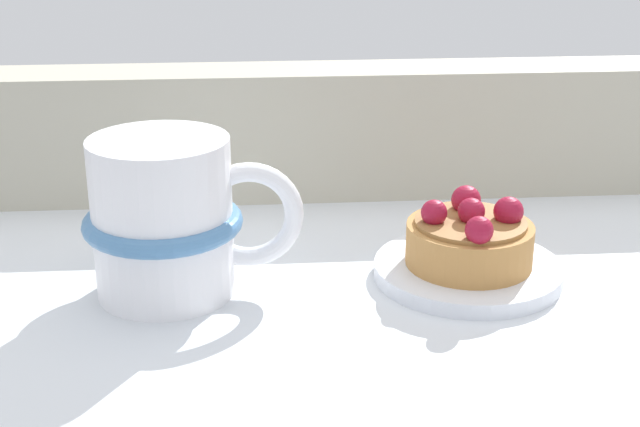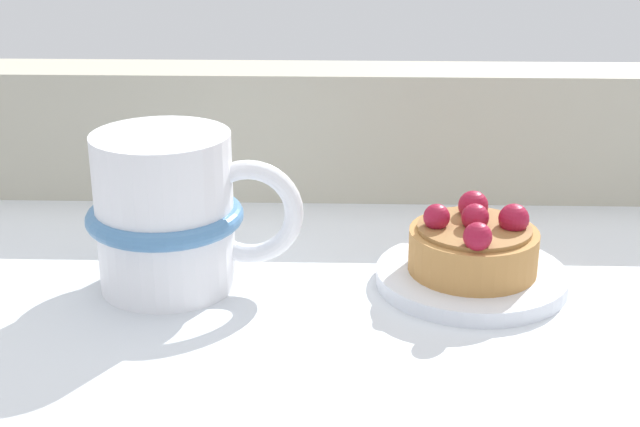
{
  "view_description": "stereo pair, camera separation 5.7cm",
  "coord_description": "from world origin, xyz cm",
  "views": [
    {
      "loc": [
        -7.71,
        -53.85,
        25.55
      ],
      "look_at": [
        -3.57,
        -0.49,
        4.96
      ],
      "focal_mm": 51.91,
      "sensor_mm": 36.0,
      "label": 1
    },
    {
      "loc": [
        -1.98,
        -53.99,
        25.55
      ],
      "look_at": [
        -3.57,
        -0.49,
        4.96
      ],
      "focal_mm": 51.91,
      "sensor_mm": 36.0,
      "label": 2
    }
  ],
  "objects": [
    {
      "name": "raspberry_tart",
      "position": [
        6.14,
        -0.41,
        2.77
      ],
      "size": [
        8.15,
        8.15,
        4.57
      ],
      "color": "#B77F42",
      "rests_on": "dessert_plate"
    },
    {
      "name": "ground_plane",
      "position": [
        0.0,
        0.0,
        -1.95
      ],
      "size": [
        68.59,
        41.19,
        3.91
      ],
      "primitive_type": "cube",
      "color": "silver"
    },
    {
      "name": "coffee_mug",
      "position": [
        -12.93,
        -0.55,
        4.97
      ],
      "size": [
        13.59,
        9.83,
        10.02
      ],
      "color": "white",
      "rests_on": "ground_plane"
    },
    {
      "name": "dessert_plate",
      "position": [
        6.11,
        -0.43,
        0.47
      ],
      "size": [
        12.2,
        12.2,
        1.01
      ],
      "color": "silver",
      "rests_on": "ground_plane"
    },
    {
      "name": "window_rail_back",
      "position": [
        0.0,
        17.62,
        5.1
      ],
      "size": [
        67.22,
        5.95,
        10.19
      ],
      "primitive_type": "cube",
      "color": "#B2AD99",
      "rests_on": "ground_plane"
    }
  ]
}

